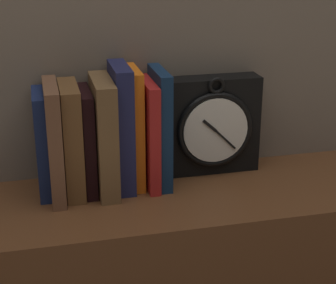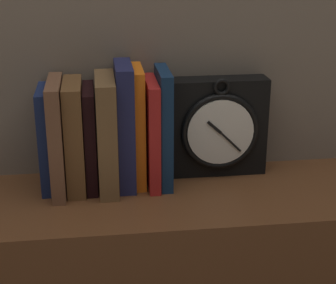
{
  "view_description": "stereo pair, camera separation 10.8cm",
  "coord_description": "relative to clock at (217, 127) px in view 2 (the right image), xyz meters",
  "views": [
    {
      "loc": [
        -0.24,
        -0.98,
        1.33
      ],
      "look_at": [
        0.0,
        0.0,
        0.95
      ],
      "focal_mm": 60.0,
      "sensor_mm": 36.0,
      "label": 1
    },
    {
      "loc": [
        -0.13,
        -1.0,
        1.33
      ],
      "look_at": [
        0.0,
        0.0,
        0.95
      ],
      "focal_mm": 60.0,
      "sensor_mm": 36.0,
      "label": 2
    }
  ],
  "objects": [
    {
      "name": "clock",
      "position": [
        0.0,
        0.0,
        0.0
      ],
      "size": [
        0.21,
        0.07,
        0.22
      ],
      "color": "black",
      "rests_on": "bookshelf"
    },
    {
      "name": "book_slot0_navy",
      "position": [
        -0.36,
        -0.03,
        -0.0
      ],
      "size": [
        0.02,
        0.12,
        0.21
      ],
      "color": "navy",
      "rests_on": "bookshelf"
    },
    {
      "name": "book_slot1_brown",
      "position": [
        -0.33,
        -0.04,
        0.01
      ],
      "size": [
        0.03,
        0.15,
        0.23
      ],
      "color": "brown",
      "rests_on": "bookshelf"
    },
    {
      "name": "book_slot2_brown",
      "position": [
        -0.3,
        -0.03,
        0.01
      ],
      "size": [
        0.04,
        0.14,
        0.22
      ],
      "color": "brown",
      "rests_on": "bookshelf"
    },
    {
      "name": "book_slot3_black",
      "position": [
        -0.27,
        -0.03,
        -0.0
      ],
      "size": [
        0.02,
        0.13,
        0.21
      ],
      "color": "black",
      "rests_on": "bookshelf"
    },
    {
      "name": "book_slot4_brown",
      "position": [
        -0.23,
        -0.04,
        0.01
      ],
      "size": [
        0.04,
        0.15,
        0.23
      ],
      "color": "brown",
      "rests_on": "bookshelf"
    },
    {
      "name": "book_slot5_navy",
      "position": [
        -0.2,
        -0.03,
        0.02
      ],
      "size": [
        0.03,
        0.13,
        0.25
      ],
      "color": "#1E214B",
      "rests_on": "bookshelf"
    },
    {
      "name": "book_slot6_orange",
      "position": [
        -0.17,
        -0.02,
        0.02
      ],
      "size": [
        0.02,
        0.11,
        0.24
      ],
      "color": "orange",
      "rests_on": "bookshelf"
    },
    {
      "name": "book_slot7_red",
      "position": [
        -0.14,
        -0.03,
        0.0
      ],
      "size": [
        0.02,
        0.13,
        0.22
      ],
      "color": "#B3201F",
      "rests_on": "bookshelf"
    },
    {
      "name": "book_slot8_navy",
      "position": [
        -0.12,
        -0.03,
        0.01
      ],
      "size": [
        0.02,
        0.13,
        0.24
      ],
      "color": "#122A4A",
      "rests_on": "bookshelf"
    }
  ]
}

